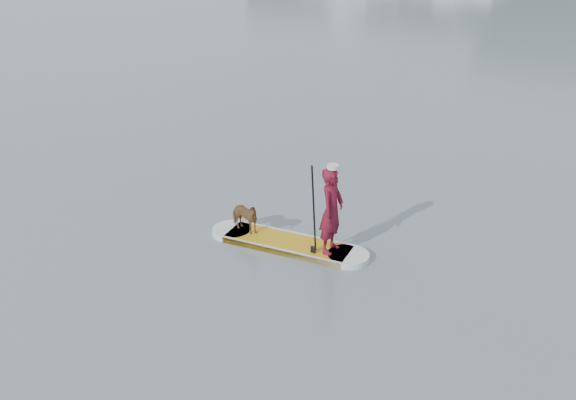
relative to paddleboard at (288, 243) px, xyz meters
The scene contains 6 objects.
ground 2.00m from the paddleboard, 155.68° to the right, with size 140.00×140.00×0.00m, color slate.
paddleboard is the anchor object (origin of this frame).
paddler 1.26m from the paddleboard, 15.03° to the left, with size 0.61×0.40×1.68m, color maroon.
white_cap 1.98m from the paddleboard, 15.03° to the left, with size 0.22×0.22×0.07m, color silver.
dog 1.04m from the paddleboard, 164.97° to the right, with size 0.35×0.77×0.65m, color brown.
paddle 0.99m from the paddleboard, ahead, with size 0.11×0.30×2.00m.
Camera 1 is at (8.82, -7.66, 6.16)m, focal length 40.00 mm.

